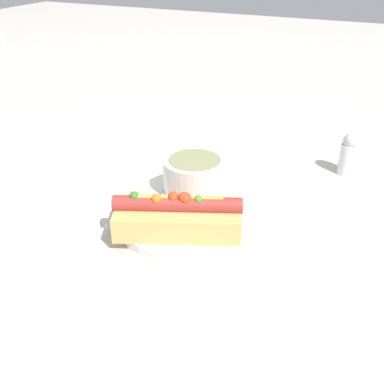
# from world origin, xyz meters

# --- Properties ---
(ground_plane) EXTENTS (4.00, 4.00, 0.00)m
(ground_plane) POSITION_xyz_m (0.00, 0.00, 0.00)
(ground_plane) COLOR #BCB7AD
(dinner_plate) EXTENTS (0.24, 0.24, 0.01)m
(dinner_plate) POSITION_xyz_m (0.00, 0.00, 0.01)
(dinner_plate) COLOR white
(dinner_plate) RESTS_ON ground_plane
(hot_dog) EXTENTS (0.19, 0.14, 0.06)m
(hot_dog) POSITION_xyz_m (0.01, -0.06, 0.04)
(hot_dog) COLOR #DBAD60
(hot_dog) RESTS_ON dinner_plate
(soup_bowl) EXTENTS (0.10, 0.10, 0.06)m
(soup_bowl) POSITION_xyz_m (-0.02, 0.05, 0.05)
(soup_bowl) COLOR white
(soup_bowl) RESTS_ON dinner_plate
(spoon) EXTENTS (0.06, 0.15, 0.01)m
(spoon) POSITION_xyz_m (-0.06, 0.00, 0.02)
(spoon) COLOR #B7B7BC
(spoon) RESTS_ON dinner_plate
(salt_shaker) EXTENTS (0.03, 0.03, 0.08)m
(salt_shaker) POSITION_xyz_m (0.19, 0.25, 0.04)
(salt_shaker) COLOR silver
(salt_shaker) RESTS_ON ground_plane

